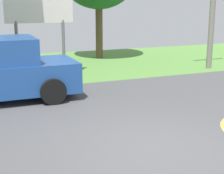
# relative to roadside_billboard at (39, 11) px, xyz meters

# --- Properties ---
(ground_plane) EXTENTS (40.00, 22.00, 0.20)m
(ground_plane) POSITION_rel_roadside_billboard_xyz_m (0.74, -4.79, -2.60)
(ground_plane) COLOR #4C4C4F
(roadside_billboard) EXTENTS (2.60, 0.12, 3.50)m
(roadside_billboard) POSITION_rel_roadside_billboard_xyz_m (0.00, 0.00, 0.00)
(roadside_billboard) COLOR slate
(roadside_billboard) RESTS_ON ground_plane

